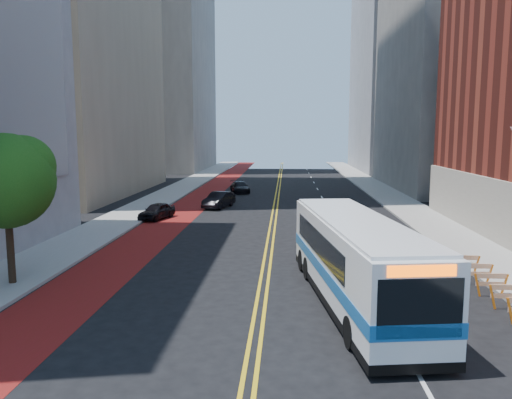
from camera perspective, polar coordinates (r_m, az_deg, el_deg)
The scene contains 14 objects.
ground at distance 16.57m, azimuth -0.25°, elevation -16.76°, with size 160.00×160.00×0.00m, color black.
sidewalk_left at distance 47.38m, azimuth -12.45°, elevation -0.75°, with size 4.00×140.00×0.15m, color gray.
sidewalk_right at distance 46.88m, azimuth 17.05°, elevation -0.99°, with size 4.00×140.00×0.15m, color gray.
bus_lane_paint at distance 46.47m, azimuth -7.82°, elevation -0.89°, with size 3.60×140.00×0.01m, color #63150E.
center_line_inner at distance 45.59m, azimuth 1.99°, elevation -0.99°, with size 0.14×140.00×0.01m, color gold.
center_line_outer at distance 45.58m, azimuth 2.44°, elevation -0.99°, with size 0.14×140.00×0.01m, color gold.
lane_dashes at distance 53.64m, azimuth 7.54°, elevation 0.26°, with size 0.14×98.20×0.01m.
midrise_right_near at distance 68.07m, azimuth 23.53°, elevation 18.18°, with size 18.00×26.00×40.00m, color slate.
midrise_right_far at distance 98.06m, azimuth 18.05°, elevation 19.45°, with size 20.00×28.00×55.00m, color gray.
street_tree at distance 24.47m, azimuth -26.53°, elevation 2.30°, with size 4.20×4.20×6.70m.
transit_bus at distance 20.48m, azimuth 11.23°, elevation -6.71°, with size 4.51×12.95×3.49m.
car_a at distance 40.49m, azimuth -11.27°, elevation -1.30°, with size 1.54×3.83×1.30m, color black.
car_b at distance 45.83m, azimuth -4.27°, elevation -0.04°, with size 1.54×4.41×1.45m, color black.
car_c at distance 57.18m, azimuth -1.86°, elevation 1.42°, with size 1.78×4.39×1.27m, color black.
Camera 1 is at (0.99, -15.06, 6.85)m, focal length 35.00 mm.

